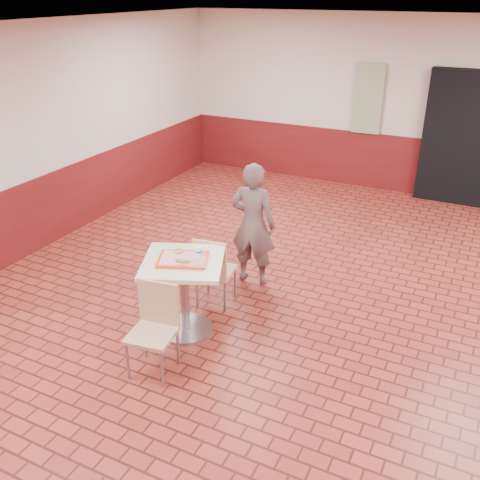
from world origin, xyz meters
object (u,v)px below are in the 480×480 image
at_px(main_table, 184,284).
at_px(chair_main_front, 155,324).
at_px(ring_donut, 179,250).
at_px(customer, 253,224).
at_px(long_john_donut, 182,260).
at_px(serving_tray, 183,259).
at_px(paper_cup, 198,251).
at_px(chair_main_back, 213,268).

xyz_separation_m(main_table, chair_main_front, (0.07, -0.65, -0.07)).
bearing_deg(main_table, ring_donut, 138.43).
bearing_deg(customer, long_john_donut, 80.77).
bearing_deg(long_john_donut, serving_tray, 120.37).
bearing_deg(paper_cup, chair_main_front, -93.56).
bearing_deg(paper_cup, long_john_donut, -111.15).
distance_m(chair_main_front, customer, 1.98).
bearing_deg(ring_donut, customer, 76.78).
height_order(chair_main_back, ring_donut, ring_donut).
bearing_deg(ring_donut, paper_cup, 3.98).
relative_size(chair_main_front, paper_cup, 9.24).
height_order(chair_main_front, serving_tray, chair_main_front).
height_order(serving_tray, long_john_donut, long_john_donut).
bearing_deg(paper_cup, ring_donut, -176.02).
xyz_separation_m(serving_tray, paper_cup, (0.12, 0.11, 0.06)).
bearing_deg(chair_main_back, paper_cup, 94.85).
bearing_deg(long_john_donut, chair_main_back, 92.17).
bearing_deg(main_table, long_john_donut, -59.63).
xyz_separation_m(serving_tray, ring_donut, (-0.11, 0.10, 0.03)).
height_order(chair_main_front, paper_cup, paper_cup).
height_order(serving_tray, paper_cup, paper_cup).
bearing_deg(ring_donut, long_john_donut, -48.49).
xyz_separation_m(chair_main_back, ring_donut, (-0.13, -0.49, 0.41)).
bearing_deg(serving_tray, chair_main_back, 87.99).
xyz_separation_m(chair_main_back, customer, (0.16, 0.72, 0.29)).
xyz_separation_m(customer, long_john_donut, (-0.13, -1.39, 0.13)).
relative_size(chair_main_front, long_john_donut, 5.61).
height_order(ring_donut, long_john_donut, long_john_donut).
bearing_deg(long_john_donut, chair_main_front, -87.32).
bearing_deg(main_table, chair_main_back, 87.99).
height_order(customer, serving_tray, customer).
bearing_deg(paper_cup, customer, 87.30).
relative_size(chair_main_front, customer, 0.58).
height_order(long_john_donut, paper_cup, paper_cup).
relative_size(main_table, chair_main_front, 0.95).
xyz_separation_m(main_table, chair_main_back, (0.02, 0.59, -0.09)).
height_order(serving_tray, ring_donut, ring_donut).
bearing_deg(chair_main_front, chair_main_back, 83.98).
bearing_deg(ring_donut, main_table, -41.57).
bearing_deg(paper_cup, main_table, -136.76).
bearing_deg(customer, chair_main_back, 73.99).
height_order(chair_main_front, chair_main_back, chair_main_front).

